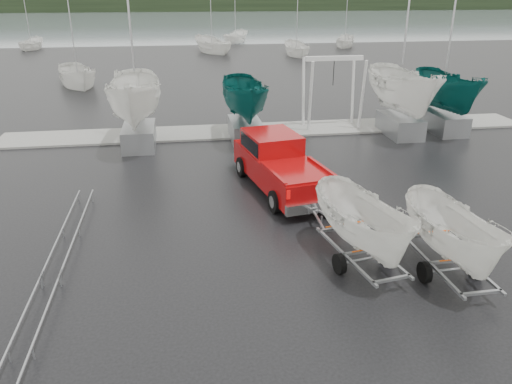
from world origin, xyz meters
The scene contains 20 objects.
ground_plane centered at (0.00, 0.00, 0.00)m, with size 120.00×120.00×0.00m, color black.
lake centered at (0.00, 100.00, -0.01)m, with size 300.00×300.00×0.00m, color slate.
dock centered at (0.00, 13.00, 0.05)m, with size 30.00×3.00×0.12m, color gray.
treeline centered at (0.00, 170.00, 3.00)m, with size 300.00×8.00×6.00m, color black.
pickup_truck centered at (-1.38, 4.37, 1.10)m, with size 3.22×6.60×2.10m.
trailer_hitched centered at (-0.20, -2.21, 2.75)m, with size 2.01×3.75×5.08m.
trailer_parked centered at (2.05, -3.14, 2.64)m, with size 1.79×3.62×4.87m.
boat_hoist centered at (3.48, 13.00, 2.67)m, with size 3.30×2.18×4.12m.
keelboat_0 centered at (-7.35, 11.00, 4.18)m, with size 2.63×3.20×10.80m.
keelboat_1 centered at (-1.79, 11.20, 3.53)m, with size 2.24×3.20×7.06m.
keelboat_2 centered at (6.84, 11.00, 4.19)m, with size 2.63×3.20×10.81m.
keelboat_3 centered at (9.58, 11.30, 3.70)m, with size 2.33×3.20×10.50m.
mast_rack_0 centered at (-9.00, 1.00, 0.35)m, with size 0.56×6.50×0.06m.
mast_rack_1 centered at (-9.00, -5.00, 0.35)m, with size 0.56×6.50×0.06m.
moored_boat_0 centered at (-13.45, 29.52, 0.00)m, with size 3.47×3.52×11.63m.
moored_boat_1 centered at (-0.66, 50.83, 0.00)m, with size 3.92×3.97×12.04m.
moored_boat_2 centered at (9.17, 46.19, 0.00)m, with size 2.61×2.68×11.40m.
moored_boat_3 centered at (17.96, 54.38, 0.01)m, with size 3.12×3.15×11.10m.
moored_boat_4 centered at (-24.15, 57.93, 0.01)m, with size 2.47×2.53×11.01m.
moored_boat_5 centered at (3.72, 62.70, 0.00)m, with size 3.55×3.59×11.48m.
Camera 1 is at (-5.25, -14.48, 7.66)m, focal length 35.00 mm.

